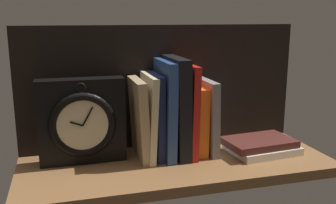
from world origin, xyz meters
The scene contains 12 objects.
ground_plane centered at (0.00, 0.00, -1.25)cm, with size 77.57×29.32×2.50cm, color brown.
back_panel centered at (0.00, 14.06, 16.68)cm, with size 77.57×1.20×33.36cm, color black.
book_tan_shortstories centered at (-8.52, 5.34, 10.17)cm, with size 2.24×14.25×20.34cm, color tan.
book_cream_twain centered at (-6.28, 5.34, 10.66)cm, with size 1.62×15.01×21.32cm, color beige.
book_navy_bierce centered at (-4.25, 5.34, 10.75)cm, with size 1.84×13.21×21.49cm, color #192147.
book_blue_modern centered at (-1.83, 5.34, 12.38)cm, with size 2.41×15.79×24.76cm, color #2D4C8E.
book_black_skeptic centered at (1.29, 5.34, 12.76)cm, with size 3.23×16.25×25.52cm, color black.
book_red_requiem centered at (4.09, 5.34, 11.90)cm, with size 1.76×15.95×23.80cm, color red.
book_orange_pandolfini centered at (6.76, 5.34, 8.94)cm, with size 2.98×12.20×17.88cm, color orange.
book_gray_chess centered at (9.59, 5.34, 9.74)cm, with size 2.07×14.54×19.47cm, color gray.
framed_clock centered at (-22.63, 5.71, 10.44)cm, with size 20.99×6.33×20.99cm.
book_stack_side centered at (23.26, 0.08, 1.87)cm, with size 19.59×14.14×3.79cm.
Camera 1 is at (-26.67, -85.91, 35.59)cm, focal length 40.62 mm.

